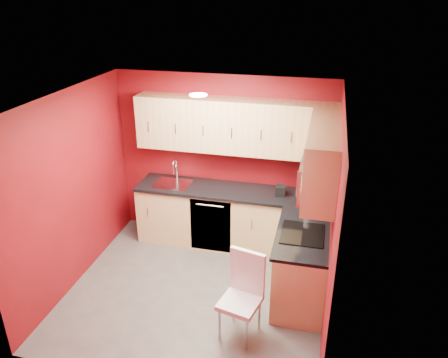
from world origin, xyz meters
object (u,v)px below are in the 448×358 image
at_px(microwave, 318,177).
at_px(napkin_holder, 281,191).
at_px(paper_towel, 309,203).
at_px(coffee_maker, 307,186).
at_px(sink, 173,181).
at_px(dining_chair, 240,298).

bearing_deg(microwave, napkin_holder, 116.85).
xyz_separation_m(microwave, paper_towel, (-0.08, 0.58, -0.62)).
bearing_deg(paper_towel, coffee_maker, 97.07).
xyz_separation_m(sink, paper_towel, (2.02, -0.42, 0.09)).
distance_m(microwave, coffee_maker, 1.19).
xyz_separation_m(coffee_maker, dining_chair, (-0.56, -1.85, -0.56)).
xyz_separation_m(paper_towel, dining_chair, (-0.62, -1.41, -0.53)).
bearing_deg(coffee_maker, paper_towel, -100.82).
height_order(sink, paper_towel, sink).
bearing_deg(napkin_holder, dining_chair, -96.31).
bearing_deg(coffee_maker, dining_chair, -124.78).
bearing_deg(paper_towel, microwave, -82.50).
bearing_deg(dining_chair, sink, 141.03).
distance_m(napkin_holder, paper_towel, 0.58).
bearing_deg(microwave, coffee_maker, 97.31).
xyz_separation_m(microwave, napkin_holder, (-0.49, 0.98, -0.68)).
xyz_separation_m(sink, dining_chair, (1.40, -1.83, -0.44)).
bearing_deg(napkin_holder, microwave, -63.15).
height_order(coffee_maker, paper_towel, coffee_maker).
height_order(sink, coffee_maker, sink).
xyz_separation_m(microwave, dining_chair, (-0.69, -0.82, -1.16)).
distance_m(sink, paper_towel, 2.06).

